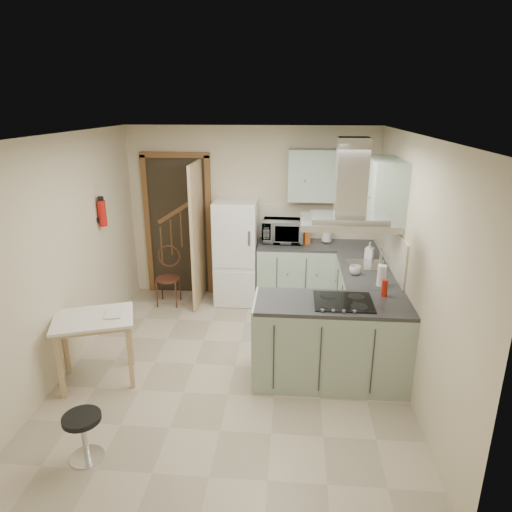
# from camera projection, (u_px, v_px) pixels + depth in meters

# --- Properties ---
(floor) EXTENTS (4.20, 4.20, 0.00)m
(floor) POSITION_uv_depth(u_px,v_px,m) (235.00, 366.00, 5.09)
(floor) COLOR #B6A68D
(floor) RESTS_ON ground
(ceiling) EXTENTS (4.20, 4.20, 0.00)m
(ceiling) POSITION_uv_depth(u_px,v_px,m) (231.00, 135.00, 4.30)
(ceiling) COLOR silver
(ceiling) RESTS_ON back_wall
(back_wall) EXTENTS (3.60, 0.00, 3.60)m
(back_wall) POSITION_uv_depth(u_px,v_px,m) (252.00, 214.00, 6.68)
(back_wall) COLOR beige
(back_wall) RESTS_ON floor
(left_wall) EXTENTS (0.00, 4.20, 4.20)m
(left_wall) POSITION_uv_depth(u_px,v_px,m) (65.00, 256.00, 4.84)
(left_wall) COLOR beige
(left_wall) RESTS_ON floor
(right_wall) EXTENTS (0.00, 4.20, 4.20)m
(right_wall) POSITION_uv_depth(u_px,v_px,m) (412.00, 265.00, 4.56)
(right_wall) COLOR beige
(right_wall) RESTS_ON floor
(doorway) EXTENTS (1.10, 0.12, 2.10)m
(doorway) POSITION_uv_depth(u_px,v_px,m) (178.00, 226.00, 6.80)
(doorway) COLOR brown
(doorway) RESTS_ON floor
(fridge) EXTENTS (0.60, 0.60, 1.50)m
(fridge) POSITION_uv_depth(u_px,v_px,m) (236.00, 252.00, 6.57)
(fridge) COLOR white
(fridge) RESTS_ON floor
(counter_back) EXTENTS (1.08, 0.60, 0.90)m
(counter_back) POSITION_uv_depth(u_px,v_px,m) (295.00, 273.00, 6.60)
(counter_back) COLOR #9EB2A0
(counter_back) RESTS_ON floor
(counter_right) EXTENTS (0.60, 1.95, 0.90)m
(counter_right) POSITION_uv_depth(u_px,v_px,m) (360.00, 293.00, 5.90)
(counter_right) COLOR #9EB2A0
(counter_right) RESTS_ON floor
(splashback) EXTENTS (1.68, 0.02, 0.50)m
(splashback) POSITION_uv_depth(u_px,v_px,m) (317.00, 222.00, 6.63)
(splashback) COLOR beige
(splashback) RESTS_ON counter_back
(wall_cabinet_back) EXTENTS (0.85, 0.35, 0.70)m
(wall_cabinet_back) POSITION_uv_depth(u_px,v_px,m) (319.00, 175.00, 6.25)
(wall_cabinet_back) COLOR #9EB2A0
(wall_cabinet_back) RESTS_ON back_wall
(wall_cabinet_right) EXTENTS (0.35, 0.90, 0.70)m
(wall_cabinet_right) POSITION_uv_depth(u_px,v_px,m) (384.00, 190.00, 5.18)
(wall_cabinet_right) COLOR #9EB2A0
(wall_cabinet_right) RESTS_ON right_wall
(peninsula) EXTENTS (1.55, 0.65, 0.90)m
(peninsula) POSITION_uv_depth(u_px,v_px,m) (331.00, 342.00, 4.70)
(peninsula) COLOR #9EB2A0
(peninsula) RESTS_ON floor
(hob) EXTENTS (0.58, 0.50, 0.01)m
(hob) POSITION_uv_depth(u_px,v_px,m) (343.00, 302.00, 4.55)
(hob) COLOR black
(hob) RESTS_ON peninsula
(extractor_hood) EXTENTS (0.90, 0.55, 0.10)m
(extractor_hood) POSITION_uv_depth(u_px,v_px,m) (349.00, 222.00, 4.29)
(extractor_hood) COLOR silver
(extractor_hood) RESTS_ON ceiling
(sink) EXTENTS (0.45, 0.40, 0.01)m
(sink) POSITION_uv_depth(u_px,v_px,m) (365.00, 265.00, 5.59)
(sink) COLOR silver
(sink) RESTS_ON counter_right
(fire_extinguisher) EXTENTS (0.10, 0.10, 0.32)m
(fire_extinguisher) POSITION_uv_depth(u_px,v_px,m) (102.00, 213.00, 5.60)
(fire_extinguisher) COLOR #B2140F
(fire_extinguisher) RESTS_ON left_wall
(drop_leaf_table) EXTENTS (0.93, 0.82, 0.73)m
(drop_leaf_table) POSITION_uv_depth(u_px,v_px,m) (97.00, 349.00, 4.72)
(drop_leaf_table) COLOR #D2B781
(drop_leaf_table) RESTS_ON floor
(bentwood_chair) EXTENTS (0.35, 0.35, 0.77)m
(bentwood_chair) POSITION_uv_depth(u_px,v_px,m) (168.00, 279.00, 6.56)
(bentwood_chair) COLOR #55201C
(bentwood_chair) RESTS_ON floor
(stool) EXTENTS (0.39, 0.39, 0.41)m
(stool) POSITION_uv_depth(u_px,v_px,m) (84.00, 437.00, 3.71)
(stool) COLOR black
(stool) RESTS_ON floor
(microwave) EXTENTS (0.59, 0.41, 0.32)m
(microwave) POSITION_uv_depth(u_px,v_px,m) (283.00, 231.00, 6.49)
(microwave) COLOR black
(microwave) RESTS_ON counter_back
(kettle) EXTENTS (0.19, 0.19, 0.21)m
(kettle) POSITION_uv_depth(u_px,v_px,m) (327.00, 235.00, 6.48)
(kettle) COLOR silver
(kettle) RESTS_ON counter_back
(cereal_box) EXTENTS (0.14, 0.21, 0.30)m
(cereal_box) POSITION_uv_depth(u_px,v_px,m) (305.00, 232.00, 6.45)
(cereal_box) COLOR #C25316
(cereal_box) RESTS_ON counter_back
(soap_bottle) EXTENTS (0.13, 0.13, 0.22)m
(soap_bottle) POSITION_uv_depth(u_px,v_px,m) (369.00, 251.00, 5.79)
(soap_bottle) COLOR #BBB8C6
(soap_bottle) RESTS_ON counter_right
(paper_towel) EXTENTS (0.10, 0.10, 0.24)m
(paper_towel) POSITION_uv_depth(u_px,v_px,m) (382.00, 275.00, 4.92)
(paper_towel) COLOR silver
(paper_towel) RESTS_ON counter_right
(cup) EXTENTS (0.14, 0.14, 0.11)m
(cup) POSITION_uv_depth(u_px,v_px,m) (355.00, 270.00, 5.27)
(cup) COLOR white
(cup) RESTS_ON counter_right
(red_bottle) EXTENTS (0.08, 0.08, 0.18)m
(red_bottle) POSITION_uv_depth(u_px,v_px,m) (385.00, 288.00, 4.67)
(red_bottle) COLOR red
(red_bottle) RESTS_ON peninsula
(book) EXTENTS (0.21, 0.26, 0.10)m
(book) POSITION_uv_depth(u_px,v_px,m) (105.00, 310.00, 4.64)
(book) COLOR #AB3F39
(book) RESTS_ON drop_leaf_table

